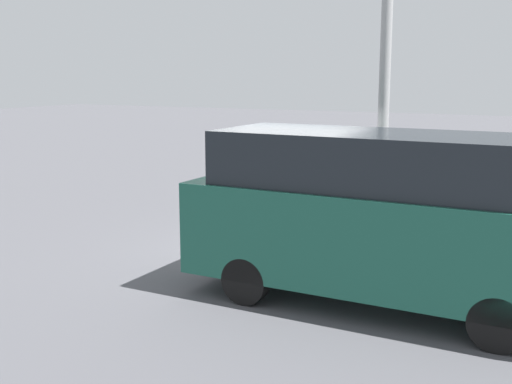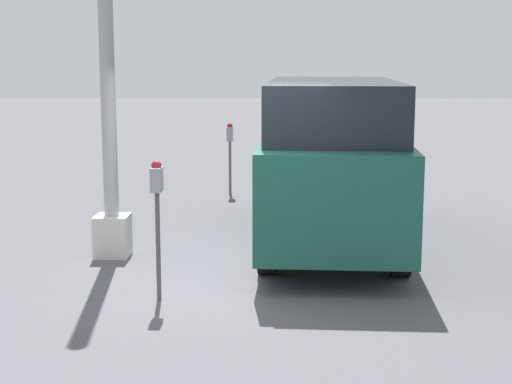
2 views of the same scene
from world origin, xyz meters
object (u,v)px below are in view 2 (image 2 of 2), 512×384
Objects in this scene: parked_van at (332,158)px; parking_meter_near at (157,198)px; parking_meter_far at (230,142)px; lamp_post at (108,108)px.

parking_meter_near is at bearing 144.35° from parked_van.
parking_meter_far is 5.00m from lamp_post.
parking_meter_near is 6.60m from parking_meter_far.
parking_meter_far is at bearing 24.81° from parked_van.
lamp_post reaches higher than parking_meter_near.
parking_meter_near is 0.30× the size of parked_van.
parking_meter_near is 2.21m from lamp_post.
parking_meter_far is at bearing -1.53° from parking_meter_near.
parking_meter_far is at bearing -14.24° from lamp_post.
parking_meter_near is 0.28× the size of lamp_post.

